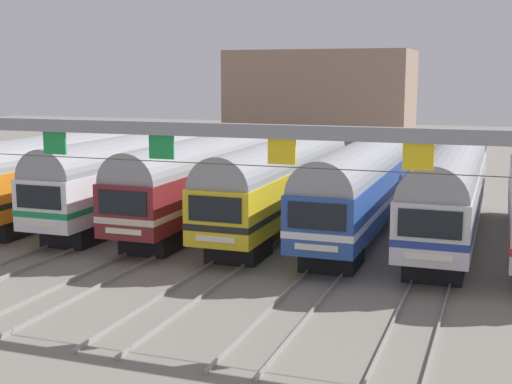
% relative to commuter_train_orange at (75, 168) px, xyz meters
% --- Properties ---
extents(ground_plane, '(160.00, 160.00, 0.00)m').
position_rel_commuter_train_orange_xyz_m(ground_plane, '(12.58, 0.00, -2.69)').
color(ground_plane, gray).
extents(track_bed, '(26.66, 70.00, 0.15)m').
position_rel_commuter_train_orange_xyz_m(track_bed, '(12.58, 17.00, -2.61)').
color(track_bed, gray).
rests_on(track_bed, ground).
extents(commuter_train_orange, '(2.88, 18.06, 5.05)m').
position_rel_commuter_train_orange_xyz_m(commuter_train_orange, '(0.00, 0.00, 0.00)').
color(commuter_train_orange, orange).
rests_on(commuter_train_orange, ground).
extents(commuter_train_white, '(2.88, 18.06, 5.05)m').
position_rel_commuter_train_orange_xyz_m(commuter_train_white, '(4.19, 0.00, 0.00)').
color(commuter_train_white, white).
rests_on(commuter_train_white, ground).
extents(commuter_train_maroon, '(2.88, 18.06, 5.05)m').
position_rel_commuter_train_orange_xyz_m(commuter_train_maroon, '(8.38, 0.00, 0.00)').
color(commuter_train_maroon, maroon).
rests_on(commuter_train_maroon, ground).
extents(commuter_train_yellow, '(2.88, 18.06, 5.05)m').
position_rel_commuter_train_orange_xyz_m(commuter_train_yellow, '(12.58, 0.00, 0.00)').
color(commuter_train_yellow, gold).
rests_on(commuter_train_yellow, ground).
extents(commuter_train_blue, '(2.88, 18.06, 5.05)m').
position_rel_commuter_train_orange_xyz_m(commuter_train_blue, '(16.77, 0.00, 0.00)').
color(commuter_train_blue, '#284C9E').
rests_on(commuter_train_blue, ground).
extents(commuter_train_silver, '(2.88, 18.06, 5.05)m').
position_rel_commuter_train_orange_xyz_m(commuter_train_silver, '(20.96, 0.00, 0.00)').
color(commuter_train_silver, silver).
rests_on(commuter_train_silver, ground).
extents(catenary_gantry, '(30.39, 0.44, 6.97)m').
position_rel_commuter_train_orange_xyz_m(catenary_gantry, '(12.58, -13.50, 2.76)').
color(catenary_gantry, gray).
rests_on(catenary_gantry, ground).
extents(maintenance_building, '(19.04, 10.00, 10.47)m').
position_rel_commuter_train_orange_xyz_m(maintenance_building, '(4.63, 39.26, 2.55)').
color(maintenance_building, gray).
rests_on(maintenance_building, ground).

